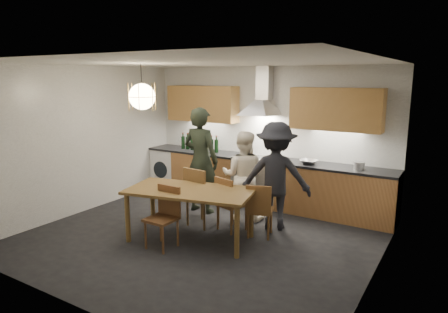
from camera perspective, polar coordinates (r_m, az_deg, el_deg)
The scene contains 17 objects.
ground at distance 6.23m, azimuth -3.32°, elevation -11.35°, with size 5.00×5.00×0.00m, color black.
room_shell at distance 5.79m, azimuth -3.52°, elevation 4.43°, with size 5.02×4.52×2.61m.
counter_run at distance 7.67m, azimuth 5.14°, elevation -3.45°, with size 5.00×0.62×0.90m.
range_stove at distance 7.68m, azimuth 4.96°, elevation -3.50°, with size 0.90×0.60×0.92m.
wall_fixtures at distance 7.56m, azimuth 5.56°, elevation 7.26°, with size 4.30×0.54×1.10m.
pendant_lamp at distance 6.31m, azimuth -11.63°, elevation 8.37°, with size 0.43×0.43×0.70m.
dining_table at distance 5.92m, azimuth -4.88°, elevation -5.55°, with size 2.00×1.30×0.78m.
chair_back_left at distance 6.45m, azimuth -3.58°, elevation -5.26°, with size 0.49×0.49×0.98m.
chair_back_mid at distance 6.27m, azimuth 0.60°, elevation -6.32°, with size 0.49×0.49×0.87m.
chair_back_right at distance 6.05m, azimuth 5.07°, elevation -7.23°, with size 0.47×0.47×0.84m.
chair_front at distance 5.80m, azimuth -8.43°, elevation -7.89°, with size 0.40×0.40×0.88m.
person_left at distance 7.10m, azimuth -3.32°, elevation -0.55°, with size 0.69×0.45×1.89m, color black.
person_mid at distance 6.76m, azimuth 2.75°, elevation -2.74°, with size 0.74×0.58×1.52m, color white.
person_right at distance 6.37m, azimuth 7.39°, elevation -2.77°, with size 1.11×0.64×1.72m, color black.
mixing_bowl at distance 7.15m, azimuth 12.01°, elevation -0.74°, with size 0.31×0.31×0.08m, color #B8B7BB.
stock_pot at distance 6.93m, azimuth 18.76°, elevation -1.28°, with size 0.17×0.17×0.12m, color #BDBDC1.
wine_bottles at distance 8.27m, azimuth -3.55°, elevation 2.02°, with size 0.92×0.08×0.34m.
Camera 1 is at (3.31, -4.71, 2.40)m, focal length 32.00 mm.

